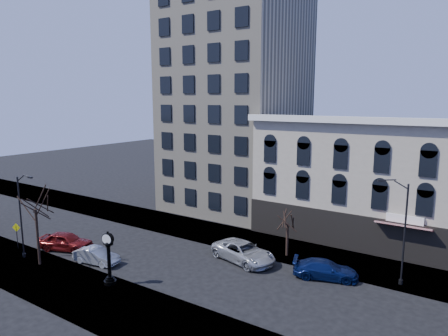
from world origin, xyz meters
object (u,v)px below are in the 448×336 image
Objects in this scene: car_near_b at (96,256)px; street_clock at (109,260)px; street_lamp_near at (22,194)px; warning_sign at (17,231)px; car_near_a at (66,241)px.

street_clock is at bearing -126.42° from car_near_b.
warning_sign is at bearing 163.77° from street_lamp_near.
street_lamp_near is (-9.92, -0.69, 3.95)m from street_clock.
street_lamp_near is at bearing -35.67° from warning_sign.
car_near_a reaches higher than car_near_b.
car_near_a is at bearing 148.84° from street_clock.
car_near_b is at bearing 137.99° from street_clock.
street_clock is 4.89m from car_near_b.
street_clock is 10.71m from street_lamp_near.
car_near_b is (4.95, -0.50, -0.17)m from car_near_a.
street_clock is 9.59m from car_near_a.
car_near_b is (-4.20, 2.13, -1.32)m from street_clock.
street_clock reaches higher than car_near_a.
street_clock reaches higher than car_near_b.
car_near_b is (5.72, 2.82, -5.28)m from street_lamp_near.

